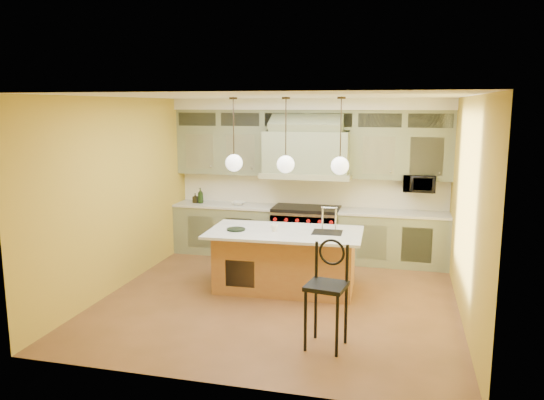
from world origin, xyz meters
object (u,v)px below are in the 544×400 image
(range, at_px, (306,232))
(microwave, at_px, (419,183))
(counter_stool, at_px, (327,287))
(kitchen_island, at_px, (286,259))

(range, bearing_deg, microwave, 3.12)
(counter_stool, bearing_deg, microwave, 82.57)
(microwave, bearing_deg, counter_stool, -106.40)
(range, relative_size, counter_stool, 0.96)
(range, height_order, microwave, microwave)
(range, height_order, kitchen_island, kitchen_island)
(counter_stool, height_order, microwave, microwave)
(range, xyz_separation_m, counter_stool, (0.89, -3.51, 0.23))
(kitchen_island, xyz_separation_m, microwave, (1.96, 1.82, 0.98))
(range, xyz_separation_m, kitchen_island, (-0.01, -1.71, -0.01))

